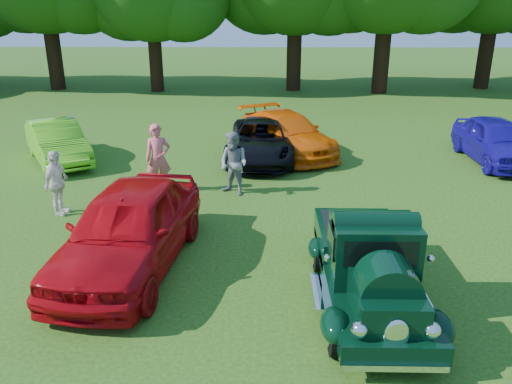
{
  "coord_description": "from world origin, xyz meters",
  "views": [
    {
      "loc": [
        -0.86,
        -8.55,
        4.99
      ],
      "look_at": [
        -1.07,
        1.9,
        1.1
      ],
      "focal_mm": 35.0,
      "sensor_mm": 36.0,
      "label": 1
    }
  ],
  "objects_px": {
    "back_car_orange": "(287,134)",
    "back_car_blue": "(496,140)",
    "spectator_pink": "(158,159)",
    "back_car_black": "(261,140)",
    "spectator_white": "(57,183)",
    "spectator_grey": "(234,164)",
    "red_convertible": "(129,228)",
    "back_car_lime": "(57,142)",
    "hero_pickup": "(369,266)"
  },
  "relations": [
    {
      "from": "back_car_black",
      "to": "spectator_pink",
      "type": "relative_size",
      "value": 2.48
    },
    {
      "from": "back_car_blue",
      "to": "spectator_white",
      "type": "relative_size",
      "value": 2.64
    },
    {
      "from": "back_car_orange",
      "to": "spectator_pink",
      "type": "xyz_separation_m",
      "value": [
        -3.78,
        -4.1,
        0.26
      ]
    },
    {
      "from": "back_car_orange",
      "to": "spectator_grey",
      "type": "relative_size",
      "value": 2.77
    },
    {
      "from": "spectator_pink",
      "to": "spectator_white",
      "type": "distance_m",
      "value": 2.82
    },
    {
      "from": "spectator_pink",
      "to": "hero_pickup",
      "type": "bearing_deg",
      "value": -67.55
    },
    {
      "from": "red_convertible",
      "to": "back_car_lime",
      "type": "height_order",
      "value": "red_convertible"
    },
    {
      "from": "spectator_pink",
      "to": "spectator_white",
      "type": "relative_size",
      "value": 1.17
    },
    {
      "from": "red_convertible",
      "to": "back_car_blue",
      "type": "bearing_deg",
      "value": 42.15
    },
    {
      "from": "back_car_lime",
      "to": "back_car_blue",
      "type": "bearing_deg",
      "value": -31.49
    },
    {
      "from": "back_car_black",
      "to": "back_car_orange",
      "type": "bearing_deg",
      "value": 43.64
    },
    {
      "from": "back_car_lime",
      "to": "spectator_pink",
      "type": "distance_m",
      "value": 4.96
    },
    {
      "from": "hero_pickup",
      "to": "back_car_blue",
      "type": "xyz_separation_m",
      "value": [
        5.97,
        8.79,
        0.03
      ]
    },
    {
      "from": "back_car_blue",
      "to": "spectator_white",
      "type": "bearing_deg",
      "value": -159.35
    },
    {
      "from": "spectator_pink",
      "to": "spectator_white",
      "type": "xyz_separation_m",
      "value": [
        -2.21,
        -1.74,
        -0.14
      ]
    },
    {
      "from": "spectator_pink",
      "to": "red_convertible",
      "type": "bearing_deg",
      "value": -103.97
    },
    {
      "from": "red_convertible",
      "to": "back_car_orange",
      "type": "distance_m",
      "value": 9.2
    },
    {
      "from": "hero_pickup",
      "to": "back_car_blue",
      "type": "relative_size",
      "value": 0.97
    },
    {
      "from": "back_car_blue",
      "to": "back_car_black",
      "type": "bearing_deg",
      "value": 178.99
    },
    {
      "from": "red_convertible",
      "to": "spectator_white",
      "type": "distance_m",
      "value": 3.69
    },
    {
      "from": "spectator_grey",
      "to": "back_car_lime",
      "type": "bearing_deg",
      "value": -171.73
    },
    {
      "from": "back_car_lime",
      "to": "back_car_orange",
      "type": "relative_size",
      "value": 0.85
    },
    {
      "from": "red_convertible",
      "to": "back_car_lime",
      "type": "xyz_separation_m",
      "value": [
        -4.36,
        7.27,
        -0.16
      ]
    },
    {
      "from": "spectator_grey",
      "to": "back_car_blue",
      "type": "bearing_deg",
      "value": 55.21
    },
    {
      "from": "back_car_black",
      "to": "hero_pickup",
      "type": "bearing_deg",
      "value": -75.65
    },
    {
      "from": "red_convertible",
      "to": "back_car_blue",
      "type": "height_order",
      "value": "red_convertible"
    },
    {
      "from": "red_convertible",
      "to": "back_car_lime",
      "type": "relative_size",
      "value": 1.18
    },
    {
      "from": "spectator_pink",
      "to": "spectator_grey",
      "type": "bearing_deg",
      "value": -22.94
    },
    {
      "from": "back_car_lime",
      "to": "spectator_grey",
      "type": "distance_m",
      "value": 6.9
    },
    {
      "from": "back_car_black",
      "to": "back_car_orange",
      "type": "distance_m",
      "value": 1.22
    },
    {
      "from": "spectator_white",
      "to": "back_car_black",
      "type": "bearing_deg",
      "value": -37.55
    },
    {
      "from": "red_convertible",
      "to": "spectator_pink",
      "type": "distance_m",
      "value": 4.44
    },
    {
      "from": "back_car_black",
      "to": "spectator_white",
      "type": "xyz_separation_m",
      "value": [
        -5.09,
        -5.03,
        0.16
      ]
    },
    {
      "from": "red_convertible",
      "to": "back_car_orange",
      "type": "height_order",
      "value": "red_convertible"
    },
    {
      "from": "back_car_blue",
      "to": "hero_pickup",
      "type": "bearing_deg",
      "value": -123.97
    },
    {
      "from": "back_car_orange",
      "to": "back_car_blue",
      "type": "bearing_deg",
      "value": -34.14
    },
    {
      "from": "back_car_black",
      "to": "spectator_white",
      "type": "bearing_deg",
      "value": -133.43
    },
    {
      "from": "hero_pickup",
      "to": "back_car_lime",
      "type": "bearing_deg",
      "value": 136.23
    },
    {
      "from": "back_car_blue",
      "to": "spectator_white",
      "type": "height_order",
      "value": "spectator_white"
    },
    {
      "from": "back_car_black",
      "to": "back_car_blue",
      "type": "height_order",
      "value": "back_car_blue"
    },
    {
      "from": "back_car_orange",
      "to": "spectator_pink",
      "type": "height_order",
      "value": "spectator_pink"
    },
    {
      "from": "back_car_lime",
      "to": "back_car_blue",
      "type": "relative_size",
      "value": 0.95
    },
    {
      "from": "back_car_orange",
      "to": "back_car_blue",
      "type": "height_order",
      "value": "back_car_blue"
    },
    {
      "from": "back_car_black",
      "to": "spectator_grey",
      "type": "relative_size",
      "value": 2.71
    },
    {
      "from": "hero_pickup",
      "to": "back_car_lime",
      "type": "distance_m",
      "value": 12.32
    },
    {
      "from": "spectator_white",
      "to": "spectator_grey",
      "type": "bearing_deg",
      "value": -62.52
    },
    {
      "from": "hero_pickup",
      "to": "back_car_orange",
      "type": "xyz_separation_m",
      "value": [
        -1.07,
        9.77,
        -0.0
      ]
    },
    {
      "from": "back_car_lime",
      "to": "spectator_pink",
      "type": "height_order",
      "value": "spectator_pink"
    },
    {
      "from": "spectator_grey",
      "to": "spectator_white",
      "type": "xyz_separation_m",
      "value": [
        -4.36,
        -1.56,
        -0.06
      ]
    },
    {
      "from": "back_car_blue",
      "to": "spectator_pink",
      "type": "height_order",
      "value": "spectator_pink"
    }
  ]
}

